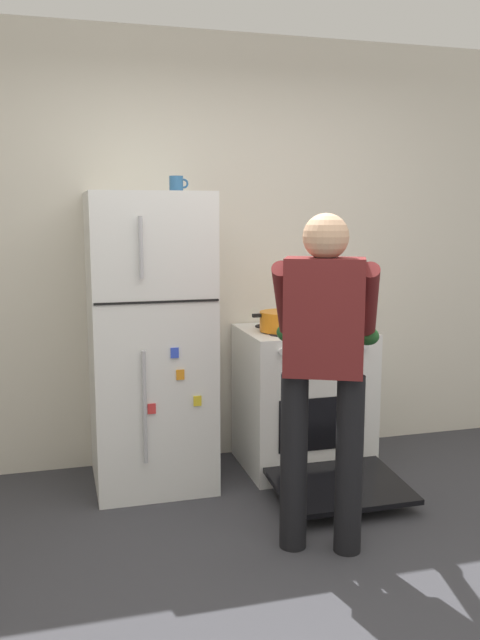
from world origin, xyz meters
TOP-DOWN VIEW (x-y plane):
  - ground at (0.00, 0.00)m, footprint 8.00×8.00m
  - kitchen_wall_back at (0.00, 1.95)m, footprint 6.00×0.10m
  - refrigerator at (-0.44, 1.57)m, footprint 0.68×0.72m
  - stove_range at (0.52, 1.55)m, footprint 0.76×1.20m
  - person_cook at (0.23, 0.56)m, footprint 0.65×0.72m
  - red_pot at (0.36, 1.52)m, footprint 0.37×0.27m
  - coffee_mug at (-0.26, 1.62)m, footprint 0.11×0.08m
  - pepper_mill at (0.82, 1.77)m, footprint 0.05×0.05m

SIDE VIEW (x-z plane):
  - ground at x=0.00m, z-range 0.00..0.00m
  - stove_range at x=0.52m, z-range -0.01..0.88m
  - refrigerator at x=-0.44m, z-range 0.00..1.71m
  - red_pot at x=0.36m, z-range 0.89..1.01m
  - person_cook at x=0.23m, z-range 0.16..1.76m
  - pepper_mill at x=0.82m, z-range 0.89..1.05m
  - kitchen_wall_back at x=0.00m, z-range 0.00..2.70m
  - coffee_mug at x=-0.26m, z-range 1.72..1.81m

